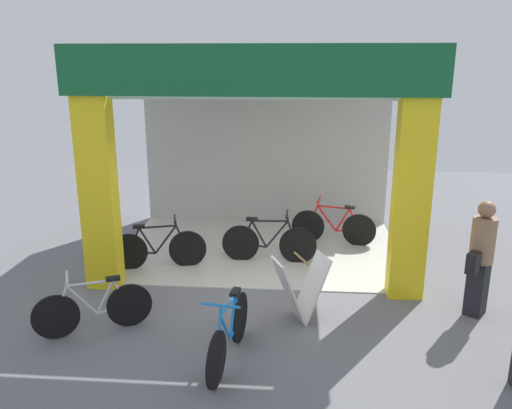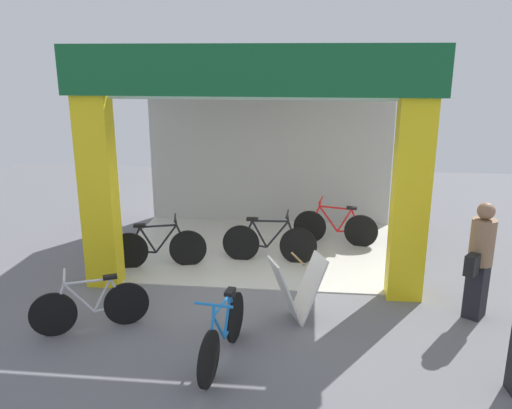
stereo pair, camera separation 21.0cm
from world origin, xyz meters
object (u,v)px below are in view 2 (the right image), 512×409
bicycle_inside_1 (158,248)px  bicycle_inside_2 (269,242)px  sandwich_board_sign (297,289)px  pedestrian_1 (480,260)px  bicycle_parked_0 (223,333)px  bicycle_inside_0 (335,227)px  bicycle_parked_1 (91,307)px

bicycle_inside_1 → bicycle_inside_2: bicycle_inside_2 is taller
sandwich_board_sign → pedestrian_1: 2.55m
bicycle_parked_0 → bicycle_inside_2: bearing=84.6°
bicycle_inside_2 → sandwich_board_sign: bicycle_inside_2 is taller
bicycle_inside_0 → bicycle_parked_1: bicycle_inside_0 is taller
bicycle_inside_1 → bicycle_inside_2: size_ratio=0.96×
bicycle_parked_1 → pedestrian_1: 5.33m
sandwich_board_sign → pedestrian_1: pedestrian_1 is taller
bicycle_inside_2 → sandwich_board_sign: 2.14m
bicycle_inside_2 → bicycle_parked_1: bicycle_inside_2 is taller
bicycle_parked_0 → pedestrian_1: size_ratio=0.97×
bicycle_inside_0 → bicycle_inside_1: bearing=-154.7°
pedestrian_1 → sandwich_board_sign: bearing=-172.2°
pedestrian_1 → bicycle_inside_2: bearing=150.4°
bicycle_parked_0 → pedestrian_1: (3.34, 1.46, 0.51)m
bicycle_inside_1 → bicycle_parked_0: 3.18m
bicycle_parked_0 → sandwich_board_sign: bearing=52.6°
bicycle_inside_2 → bicycle_parked_0: bearing=-95.4°
bicycle_inside_2 → bicycle_parked_0: size_ratio=1.04×
bicycle_inside_2 → bicycle_parked_1: 3.42m
bicycle_inside_2 → bicycle_parked_0: 3.20m
bicycle_inside_0 → pedestrian_1: 3.35m
bicycle_inside_0 → bicycle_inside_2: size_ratio=0.96×
bicycle_inside_1 → bicycle_parked_1: bearing=-97.4°
bicycle_inside_1 → bicycle_parked_0: size_ratio=1.00×
bicycle_inside_2 → pedestrian_1: (3.04, -1.73, 0.50)m
bicycle_inside_2 → sandwich_board_sign: (0.55, -2.07, 0.09)m
bicycle_inside_1 → bicycle_parked_0: bearing=-59.8°
bicycle_inside_0 → bicycle_inside_1: bicycle_inside_1 is taller
bicycle_parked_0 → bicycle_inside_1: bearing=120.2°
bicycle_inside_1 → sandwich_board_sign: 2.94m
bicycle_inside_0 → pedestrian_1: pedestrian_1 is taller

